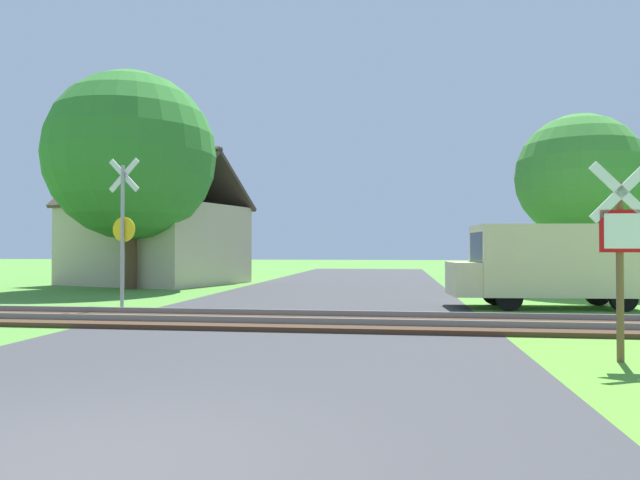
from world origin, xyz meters
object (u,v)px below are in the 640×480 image
tree_right (579,176)px  mail_truck (548,262)px  stop_sign_near (621,245)px  crossing_sign_far (123,225)px  house (156,241)px  tree_left (131,156)px

tree_right → mail_truck: tree_right is taller
mail_truck → stop_sign_near: bearing=168.9°
crossing_sign_far → tree_right: tree_right is taller
house → mail_truck: bearing=-13.5°
tree_left → mail_truck: (14.56, -5.37, -4.06)m
mail_truck → crossing_sign_far: bearing=97.8°
stop_sign_near → tree_right: bearing=-107.4°
house → tree_right: (17.51, -3.31, 2.25)m
house → tree_right: size_ratio=1.32×
stop_sign_near → crossing_sign_far: crossing_sign_far is taller
house → mail_truck: 17.46m
stop_sign_near → mail_truck: bearing=-99.8°
stop_sign_near → tree_left: bearing=-46.3°
stop_sign_near → mail_truck: 7.63m
crossing_sign_far → tree_right: bearing=37.9°
stop_sign_near → crossing_sign_far: bearing=-30.3°
house → mail_truck: size_ratio=1.70×
tree_right → mail_truck: 6.76m
house → crossing_sign_far: bearing=-53.2°
crossing_sign_far → house: size_ratio=0.46×
house → tree_left: bearing=-65.2°
mail_truck → tree_right: bearing=-28.2°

